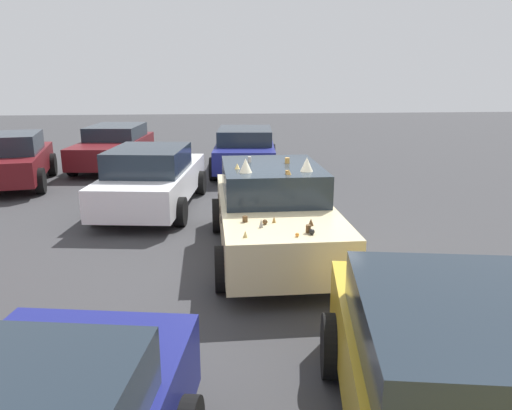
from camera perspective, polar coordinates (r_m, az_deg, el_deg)
The scene contains 7 objects.
ground_plane at distance 8.53m, azimuth 2.02°, elevation -5.80°, with size 60.00×60.00×0.00m, color #38383A.
art_car_decorated at distance 8.36m, azimuth 2.00°, elevation -0.68°, with size 4.41×2.09×1.75m.
parked_sedan_row_back_far at distance 11.45m, azimuth -12.00°, elevation 3.08°, with size 4.61×2.40×1.45m.
parked_sedan_far_left at distance 15.11m, azimuth -26.69°, elevation 4.77°, with size 4.16×2.47×1.46m.
parked_sedan_behind_left at distance 15.52m, azimuth -1.29°, elevation 6.56°, with size 4.57×2.30×1.39m.
parked_sedan_near_left at distance 4.23m, azimuth 23.34°, elevation -19.66°, with size 4.40×2.52×1.40m.
parked_sedan_far_right at distance 16.99m, azimuth -16.21°, elevation 6.64°, with size 4.61×2.31×1.35m.
Camera 1 is at (-7.90, 1.00, 3.06)m, focal length 34.25 mm.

